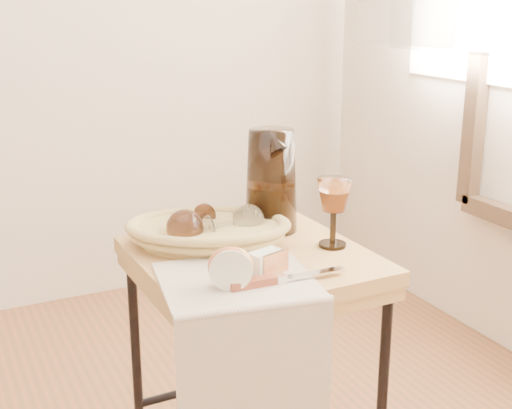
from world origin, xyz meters
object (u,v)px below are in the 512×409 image
goblet_lying_b (232,223)px  table_knife (284,277)px  tea_towel (237,281)px  goblet_lying_a (194,222)px  apple_half (231,267)px  wine_goblet (333,212)px  pitcher (271,181)px  bread_basket (208,233)px  side_table (252,377)px

goblet_lying_b → table_knife: goblet_lying_b is taller
tea_towel → table_knife: bearing=-22.1°
goblet_lying_a → goblet_lying_b: bearing=114.0°
tea_towel → table_knife: size_ratio=1.22×
goblet_lying_b → apple_half: size_ratio=1.38×
goblet_lying_b → wine_goblet: (0.20, -0.12, 0.03)m
table_knife → pitcher: bearing=69.7°
bread_basket → pitcher: pitcher is taller
bread_basket → table_knife: 0.28m
side_table → goblet_lying_b: goblet_lying_b is taller
side_table → tea_towel: size_ratio=2.07×
bread_basket → wine_goblet: wine_goblet is taller
tea_towel → apple_half: apple_half is taller
goblet_lying_a → table_knife: bearing=62.4°
pitcher → side_table: bearing=-150.7°
side_table → table_knife: (-0.02, -0.18, 0.33)m
apple_half → table_knife: bearing=11.9°
side_table → wine_goblet: (0.19, -0.04, 0.40)m
tea_towel → pitcher: size_ratio=1.05×
tea_towel → pitcher: bearing=60.7°
side_table → bread_basket: 0.36m
pitcher → apple_half: (-0.24, -0.29, -0.08)m
bread_basket → tea_towel: bearing=-74.0°
side_table → pitcher: size_ratio=2.17×
bread_basket → wine_goblet: size_ratio=2.06×
goblet_lying_a → wine_goblet: 0.32m
goblet_lying_a → bread_basket: bearing=111.0°
tea_towel → pitcher: (0.21, 0.26, 0.12)m
side_table → tea_towel: bearing=-126.7°
goblet_lying_a → wine_goblet: bearing=109.3°
tea_towel → wine_goblet: wine_goblet is taller
goblet_lying_b → pitcher: (0.13, 0.05, 0.07)m
side_table → tea_towel: 0.36m
side_table → tea_towel: (-0.10, -0.13, 0.32)m
table_knife → tea_towel: bearing=150.7°
side_table → apple_half: 0.42m
goblet_lying_b → bread_basket: bearing=152.6°
table_knife → goblet_lying_a: bearing=107.4°
side_table → goblet_lying_b: (-0.02, 0.08, 0.37)m
goblet_lying_a → goblet_lying_b: size_ratio=1.11×
bread_basket → apple_half: apple_half is taller
bread_basket → goblet_lying_a: (-0.03, 0.01, 0.03)m
apple_half → goblet_lying_a: bearing=108.0°
tea_towel → goblet_lying_b: size_ratio=2.44×
side_table → table_knife: size_ratio=2.53×
wine_goblet → apple_half: 0.33m
wine_goblet → side_table: bearing=167.6°
side_table → goblet_lying_b: bearing=101.9°
goblet_lying_b → side_table: bearing=-83.7°
wine_goblet → table_knife: 0.26m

